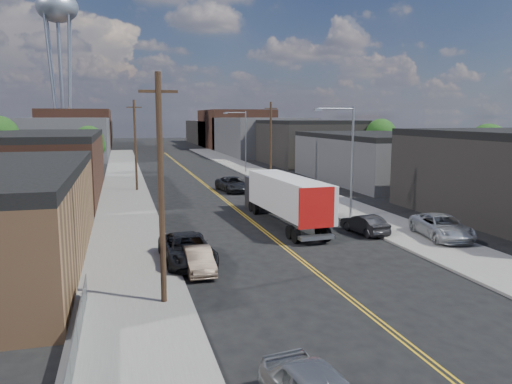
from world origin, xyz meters
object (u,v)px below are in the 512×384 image
car_left_b (198,260)px  car_right_lot_c (312,192)px  water_tower (57,13)px  car_right_oncoming (365,224)px  semi_truck (282,196)px  car_ahead_truck (233,184)px  car_right_lot_a (442,227)px  car_left_c (187,249)px

car_left_b → car_right_lot_c: size_ratio=0.93×
water_tower → car_right_oncoming: (28.60, -90.09, -29.96)m
semi_truck → car_left_b: (-8.14, -10.66, -1.48)m
car_right_oncoming → car_ahead_truck: bearing=-86.2°
water_tower → car_right_lot_a: water_tower is taller
car_left_b → car_left_c: size_ratio=0.68×
car_left_b → car_right_lot_c: (14.24, 19.78, 0.22)m
car_right_lot_a → car_left_b: bearing=-161.6°
car_left_b → car_right_oncoming: 13.86m
car_left_c → car_right_lot_c: (14.60, 18.00, 0.06)m
semi_truck → car_right_lot_c: 11.05m
car_left_c → water_tower: bearing=96.9°
car_left_c → car_right_lot_c: 23.18m
car_left_c → car_right_oncoming: (13.00, 3.91, -0.12)m
car_left_c → car_right_oncoming: size_ratio=1.40×
car_left_b → car_ahead_truck: car_ahead_truck is taller
car_left_b → car_right_oncoming: bearing=24.3°
semi_truck → car_right_lot_a: bearing=-46.6°
water_tower → car_left_b: bearing=-80.5°
car_left_c → car_ahead_truck: (8.46, 26.00, -0.00)m
car_right_lot_c → car_right_oncoming: bearing=-97.5°
car_left_b → car_ahead_truck: 28.94m
semi_truck → car_right_oncoming: 6.86m
car_left_b → car_right_oncoming: car_right_oncoming is taller
car_ahead_truck → semi_truck: bearing=-97.1°
semi_truck → car_right_oncoming: size_ratio=3.48×
car_left_b → semi_truck: bearing=52.7°
semi_truck → car_left_c: 12.36m
water_tower → car_ahead_truck: bearing=-70.5°
car_right_lot_c → car_left_c: bearing=-130.1°
car_left_b → car_left_c: car_left_c is taller
water_tower → semi_truck: bearing=-74.2°
car_right_oncoming → semi_truck: bearing=-55.5°
semi_truck → car_left_b: semi_truck is taller
car_right_lot_c → car_ahead_truck: bearing=126.5°
semi_truck → car_ahead_truck: size_ratio=2.50×
car_left_c → car_right_lot_c: size_ratio=1.37×
water_tower → car_right_oncoming: size_ratio=8.85×
semi_truck → car_right_lot_c: bearing=52.7°
water_tower → car_ahead_truck: (24.06, -68.00, -29.84)m
car_left_b → car_right_oncoming: (12.64, 5.70, 0.03)m
semi_truck → water_tower: bearing=102.3°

